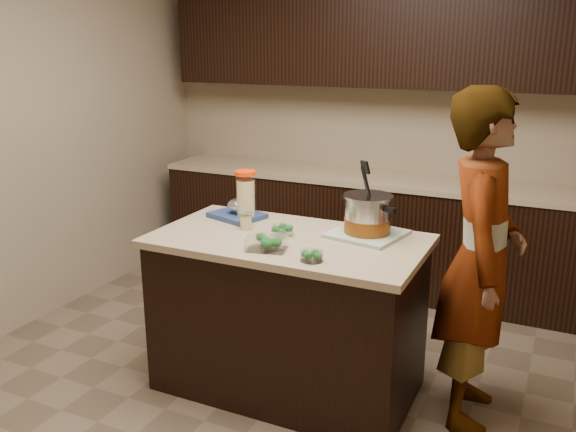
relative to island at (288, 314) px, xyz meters
The scene contains 13 objects.
ground_plane 0.45m from the island, ahead, with size 4.00×4.00×0.00m, color brown.
room_shell 1.26m from the island, ahead, with size 4.04×4.04×2.72m.
back_cabinets 1.81m from the island, 90.00° to the left, with size 3.60×0.63×2.33m.
island is the anchor object (origin of this frame).
dish_towel 0.63m from the island, 29.51° to the left, with size 0.36×0.36×0.02m, color #587F55.
stock_pot 0.70m from the island, 29.49° to the left, with size 0.35×0.35×0.38m.
lemonade_pitcher 0.72m from the island, 151.99° to the left, with size 0.16×0.16×0.29m.
mason_jar 0.57m from the island, behind, with size 0.08×0.08×0.12m.
broccoli_tub_left 0.48m from the island, 160.01° to the left, with size 0.13×0.13×0.06m.
broccoli_tub_right 0.61m from the island, 47.22° to the right, with size 0.15×0.15×0.05m.
broccoli_tub_rect 0.53m from the island, 93.45° to the right, with size 0.23×0.19×0.07m.
blue_tray 0.68m from the island, 153.75° to the left, with size 0.35×0.31×0.11m.
person 1.08m from the island, 10.06° to the left, with size 0.63×0.41×1.72m, color gray.
Camera 1 is at (1.33, -2.82, 1.92)m, focal length 38.00 mm.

